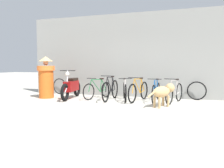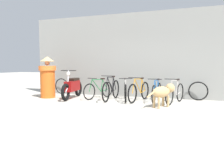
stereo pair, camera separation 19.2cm
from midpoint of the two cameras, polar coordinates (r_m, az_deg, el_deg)
The scene contains 13 objects.
ground_plane at distance 6.09m, azimuth 2.29°, elevation -6.97°, with size 60.00×60.00×0.00m, color #B7B2A5.
shop_wall_back at distance 8.81m, azimuth 7.88°, elevation 7.46°, with size 9.34×0.20×3.32m.
bicycle_0 at distance 8.31m, azimuth -2.81°, elevation -1.52°, with size 0.63×1.54×0.79m.
bicycle_1 at distance 7.90m, azimuth 0.48°, elevation -1.56°, with size 0.46×1.75×0.90m.
bicycle_2 at distance 7.84m, azimuth 4.21°, elevation -1.84°, with size 0.60×1.63×0.82m.
bicycle_3 at distance 7.72m, azimuth 7.80°, elevation -1.91°, with size 0.51×1.69×0.85m.
bicycle_4 at distance 7.76m, azimuth 12.28°, elevation -2.01°, with size 0.46×1.65×0.81m.
bicycle_5 at distance 7.52m, azimuth 16.85°, elevation -2.26°, with size 0.58×1.53×0.83m.
motorcycle at distance 8.41m, azimuth -9.65°, elevation -0.77°, with size 0.58×1.90×1.08m.
stray_dog at distance 6.75m, azimuth 14.04°, elevation -1.97°, with size 0.77×1.10×0.70m.
person_in_robes at distance 8.82m, azimuth -15.88°, elevation 1.74°, with size 0.86×0.86×1.60m.
spare_tire_left at distance 9.88m, azimuth -12.51°, elevation -0.55°, with size 0.69×0.12×0.69m.
spare_tire_right at distance 8.44m, azimuth 22.19°, elevation -1.71°, with size 0.68×0.12×0.68m.
Camera 2 is at (1.82, -5.68, 1.24)m, focal length 35.00 mm.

